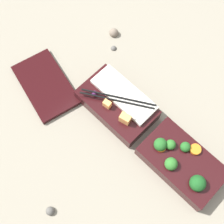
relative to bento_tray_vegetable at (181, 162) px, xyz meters
The scene contains 7 objects.
ground_plane 0.13m from the bento_tray_vegetable, ahead, with size 3.00×3.00×0.00m, color gray.
bento_tray_vegetable is the anchor object (origin of this frame).
bento_tray_rice 0.23m from the bento_tray_vegetable, ahead, with size 0.21×0.13×0.07m.
bento_lid 0.44m from the bento_tray_vegetable, 12.46° to the left, with size 0.21×0.12×0.01m, color black.
pebble_0 0.41m from the bento_tray_vegetable, 19.86° to the right, with size 0.02×0.02×0.02m, color #595651.
pebble_1 0.35m from the bento_tray_vegetable, 64.16° to the left, with size 0.02×0.02×0.02m, color #595651.
pebble_2 0.45m from the bento_tray_vegetable, 22.88° to the right, with size 0.03×0.03×0.03m, color #7A6B5B.
Camera 1 is at (-0.14, 0.27, 0.82)m, focal length 50.00 mm.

